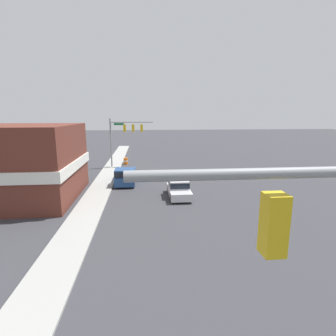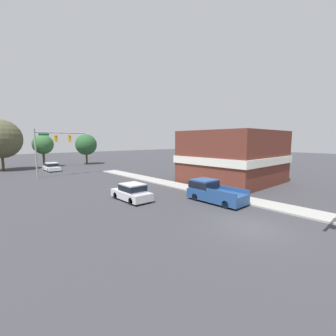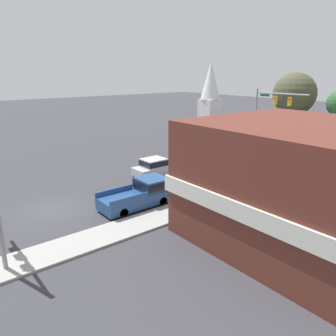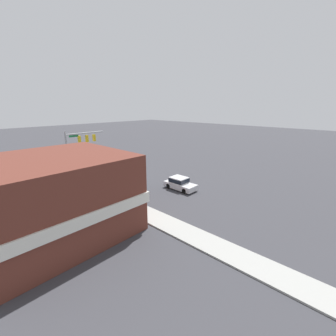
# 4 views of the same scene
# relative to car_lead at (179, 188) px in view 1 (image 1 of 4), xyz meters

# --- Properties ---
(ground_plane) EXTENTS (200.00, 200.00, 0.00)m
(ground_plane) POSITION_rel_car_lead_xyz_m (2.00, -10.50, -0.82)
(ground_plane) COLOR #38383D
(sidewalk_curb) EXTENTS (2.40, 60.00, 0.14)m
(sidewalk_curb) POSITION_rel_car_lead_xyz_m (7.70, -10.50, -0.75)
(sidewalk_curb) COLOR #9E9E99
(sidewalk_curb) RESTS_ON ground
(near_signal_assembly) EXTENTS (6.13, 0.49, 7.03)m
(near_signal_assembly) POSITION_rel_car_lead_xyz_m (5.74, -14.75, 4.30)
(near_signal_assembly) COLOR gray
(near_signal_assembly) RESTS_ON ground
(car_lead) EXTENTS (1.90, 4.28, 1.59)m
(car_lead) POSITION_rel_car_lead_xyz_m (0.00, 0.00, 0.00)
(car_lead) COLOR black
(car_lead) RESTS_ON ground
(pickup_truck_parked) EXTENTS (2.12, 5.23, 1.89)m
(pickup_truck_parked) POSITION_rel_car_lead_xyz_m (5.24, -5.04, 0.11)
(pickup_truck_parked) COLOR black
(pickup_truck_parked) RESTS_ON ground
(construction_barrel) EXTENTS (0.66, 0.66, 1.01)m
(construction_barrel) POSITION_rel_car_lead_xyz_m (5.90, -16.90, -0.31)
(construction_barrel) COLOR orange
(construction_barrel) RESTS_ON ground
(corner_brick_building) EXTENTS (11.64, 10.44, 6.67)m
(corner_brick_building) POSITION_rel_car_lead_xyz_m (15.07, -0.90, 2.48)
(corner_brick_building) COLOR brown
(corner_brick_building) RESTS_ON ground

